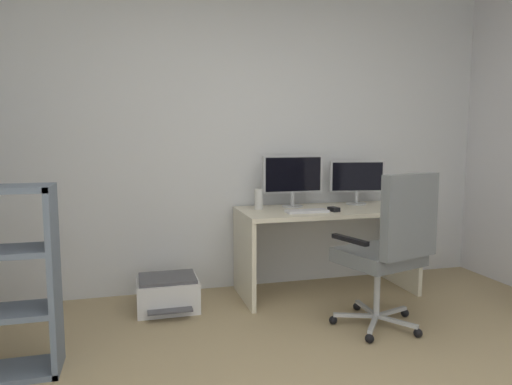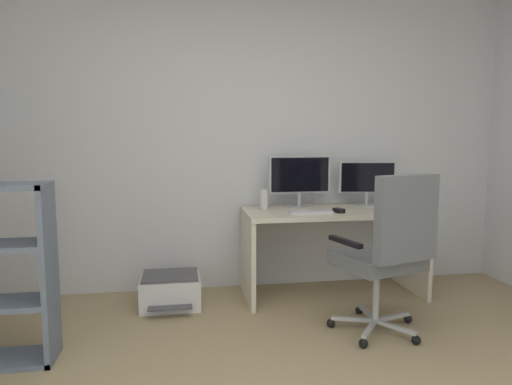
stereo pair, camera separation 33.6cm
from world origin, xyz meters
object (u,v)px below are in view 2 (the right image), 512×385
at_px(office_chair, 388,248).
at_px(printer, 171,290).
at_px(keyboard, 311,212).
at_px(desktop_speaker, 264,199).
at_px(computer_mouse, 339,210).
at_px(desk, 332,232).
at_px(monitor_secondary, 367,179).
at_px(monitor_main, 300,177).

height_order(office_chair, printer, office_chair).
distance_m(keyboard, office_chair, 0.79).
relative_size(keyboard, desktop_speaker, 2.00).
relative_size(computer_mouse, printer, 0.22).
bearing_deg(desk, monitor_secondary, 24.47).
relative_size(monitor_secondary, desktop_speaker, 2.90).
bearing_deg(office_chair, desk, 95.78).
relative_size(monitor_main, desktop_speaker, 3.18).
bearing_deg(monitor_secondary, computer_mouse, -139.11).
relative_size(computer_mouse, office_chair, 0.09).
bearing_deg(computer_mouse, printer, 166.12).
relative_size(monitor_main, keyboard, 1.59).
relative_size(desk, computer_mouse, 14.73).
height_order(desk, printer, desk).
xyz_separation_m(desktop_speaker, printer, (-0.78, -0.18, -0.68)).
bearing_deg(monitor_secondary, monitor_main, -179.99).
bearing_deg(monitor_main, computer_mouse, -52.62).
xyz_separation_m(monitor_secondary, computer_mouse, (-0.37, -0.32, -0.22)).
height_order(keyboard, desktop_speaker, desktop_speaker).
distance_m(keyboard, desktop_speaker, 0.43).
relative_size(desk, monitor_secondary, 2.99).
bearing_deg(computer_mouse, monitor_main, 117.21).
height_order(desk, monitor_main, monitor_main).
height_order(monitor_secondary, office_chair, monitor_secondary).
xyz_separation_m(desk, keyboard, (-0.23, -0.15, 0.20)).
xyz_separation_m(desk, computer_mouse, (-0.00, -0.15, 0.21)).
relative_size(monitor_main, monitor_secondary, 1.10).
bearing_deg(desktop_speaker, office_chair, -56.44).
xyz_separation_m(monitor_main, desktop_speaker, (-0.32, -0.05, -0.18)).
bearing_deg(monitor_secondary, office_chair, -105.22).
height_order(monitor_main, desktop_speaker, monitor_main).
height_order(computer_mouse, office_chair, office_chair).
bearing_deg(printer, keyboard, -4.32).
bearing_deg(office_chair, keyboard, 114.29).
distance_m(monitor_main, keyboard, 0.41).
relative_size(desk, office_chair, 1.35).
distance_m(computer_mouse, desktop_speaker, 0.63).
xyz_separation_m(monitor_secondary, keyboard, (-0.60, -0.31, -0.22)).
height_order(keyboard, office_chair, office_chair).
bearing_deg(monitor_secondary, desktop_speaker, -177.06).
bearing_deg(office_chair, printer, 150.91).
height_order(monitor_secondary, desktop_speaker, monitor_secondary).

